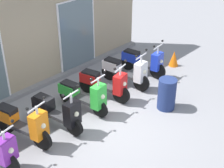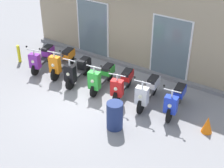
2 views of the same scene
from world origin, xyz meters
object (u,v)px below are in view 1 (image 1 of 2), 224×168
object	(u,v)px
scooter_blue	(143,61)
traffic_cone	(174,58)
scooter_orange	(22,123)
scooter_green	(83,95)
scooter_red	(104,83)
trash_bin	(167,94)
scooter_black	(57,111)
scooter_white	(125,71)

from	to	relation	value
scooter_blue	traffic_cone	world-z (taller)	scooter_blue
traffic_cone	scooter_blue	bearing A→B (deg)	161.17
scooter_orange	scooter_green	bearing A→B (deg)	-2.71
scooter_orange	scooter_red	distance (m)	2.62
scooter_red	scooter_orange	bearing A→B (deg)	178.95
scooter_green	traffic_cone	distance (m)	3.87
scooter_blue	scooter_red	bearing A→B (deg)	-177.86
scooter_orange	scooter_blue	bearing A→B (deg)	0.27
trash_bin	scooter_orange	bearing A→B (deg)	153.79
scooter_green	scooter_black	bearing A→B (deg)	-173.85
scooter_red	traffic_cone	xyz separation A→B (m)	(3.03, -0.33, -0.19)
scooter_white	scooter_green	bearing A→B (deg)	-178.41
scooter_blue	traffic_cone	bearing A→B (deg)	-18.83
scooter_black	trash_bin	bearing A→B (deg)	-30.42
scooter_red	scooter_blue	xyz separation A→B (m)	(1.85, 0.07, 0.01)
scooter_white	traffic_cone	world-z (taller)	scooter_white
scooter_blue	trash_bin	size ratio (longest dim) A/B	1.86
scooter_green	scooter_red	world-z (taller)	scooter_green
scooter_orange	scooter_black	xyz separation A→B (m)	(0.86, -0.19, -0.03)
scooter_green	traffic_cone	size ratio (longest dim) A/B	3.04
scooter_green	scooter_white	world-z (taller)	scooter_green
scooter_orange	traffic_cone	distance (m)	5.67
scooter_orange	scooter_blue	distance (m)	4.47
traffic_cone	trash_bin	distance (m)	2.64
scooter_black	scooter_red	bearing A→B (deg)	4.52
scooter_black	scooter_white	xyz separation A→B (m)	(2.69, 0.15, 0.01)
scooter_orange	scooter_blue	world-z (taller)	scooter_orange
scooter_white	traffic_cone	bearing A→B (deg)	-9.31
scooter_white	trash_bin	distance (m)	1.62
scooter_orange	scooter_black	world-z (taller)	scooter_black
scooter_black	scooter_green	bearing A→B (deg)	6.15
scooter_blue	scooter_white	bearing A→B (deg)	-176.39
scooter_green	scooter_white	xyz separation A→B (m)	(1.75, 0.05, 0.02)
scooter_black	traffic_cone	size ratio (longest dim) A/B	2.97
scooter_green	scooter_red	bearing A→B (deg)	2.62
scooter_green	scooter_red	size ratio (longest dim) A/B	0.98
scooter_red	scooter_blue	world-z (taller)	scooter_blue
scooter_orange	scooter_white	distance (m)	3.55
scooter_black	scooter_blue	xyz separation A→B (m)	(3.61, 0.21, -0.01)
traffic_cone	scooter_black	bearing A→B (deg)	177.68
scooter_green	trash_bin	world-z (taller)	scooter_green
scooter_white	traffic_cone	xyz separation A→B (m)	(2.10, -0.34, -0.22)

